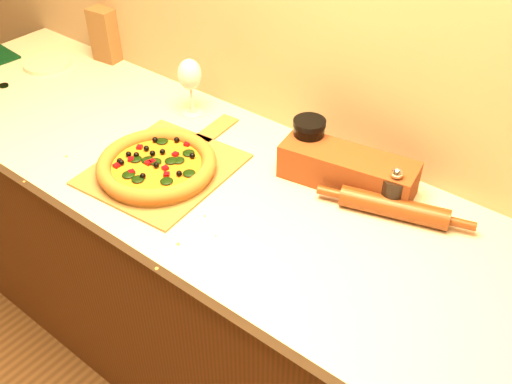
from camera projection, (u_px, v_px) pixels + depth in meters
name	position (u px, v px, depth m)	size (l,w,h in m)	color
cabinet	(266.00, 316.00, 1.79)	(2.80, 0.65, 0.86)	#4C3010
countertop	(268.00, 207.00, 1.51)	(2.84, 0.68, 0.04)	beige
pizza_peel	(167.00, 166.00, 1.61)	(0.38, 0.54, 0.01)	brown
pizza	(157.00, 165.00, 1.57)	(0.33, 0.33, 0.05)	#BB852E
bottle_cap	(4.00, 85.00, 1.98)	(0.03, 0.03, 0.01)	black
pepper_grinder	(394.00, 192.00, 1.44)	(0.07, 0.07, 0.13)	black
rolling_pin	(394.00, 207.00, 1.43)	(0.39, 0.14, 0.05)	#57290F
bread_bag	(347.00, 170.00, 1.52)	(0.36, 0.12, 0.10)	maroon
wine_glass	(190.00, 76.00, 1.76)	(0.08, 0.08, 0.19)	silver
paper_bag	(106.00, 34.00, 2.09)	(0.10, 0.08, 0.19)	brown
dark_jar	(308.00, 142.00, 1.58)	(0.09, 0.09, 0.14)	black
side_plate	(47.00, 64.00, 2.10)	(0.17, 0.17, 0.02)	beige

